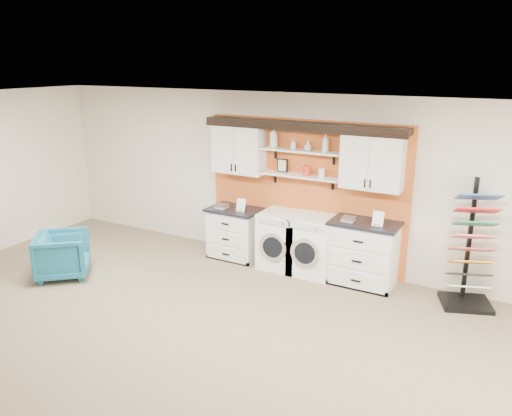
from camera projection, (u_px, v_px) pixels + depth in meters
The scene contains 22 objects.
floor at pixel (146, 394), 5.11m from camera, with size 10.00×10.00×0.00m, color #7E6F54.
ceiling at pixel (126, 119), 4.32m from camera, with size 10.00×10.00×0.00m, color white.
wall_back at pixel (306, 181), 8.07m from camera, with size 10.00×10.00×0.00m, color beige.
accent_panel at pixel (304, 194), 8.10m from camera, with size 3.40×0.07×2.40m, color #C05720.
upper_cabinet_left at pixel (239, 148), 8.29m from camera, with size 0.90×0.35×0.84m.
upper_cabinet_right at pixel (372, 161), 7.24m from camera, with size 0.90×0.35×0.84m.
shelf_lower at pixel (301, 176), 7.87m from camera, with size 1.32×0.28×0.03m, color white.
shelf_upper at pixel (301, 151), 7.75m from camera, with size 1.32×0.28×0.03m, color white.
crown_molding at pixel (302, 125), 7.65m from camera, with size 3.30×0.41×0.13m.
picture_frame at pixel (282, 165), 8.03m from camera, with size 0.18×0.02×0.22m.
canister_red at pixel (307, 171), 7.79m from camera, with size 0.11×0.11×0.16m, color red.
canister_cream at pixel (322, 173), 7.68m from camera, with size 0.10×0.10×0.14m, color silver.
base_cabinet_left at pixel (235, 233), 8.57m from camera, with size 0.89×0.66×0.88m.
base_cabinet_right at pixel (363, 253), 7.51m from camera, with size 1.01×0.66×0.99m.
washer at pixel (282, 240), 8.14m from camera, with size 0.67×0.71×0.94m.
dryer at pixel (313, 245), 7.88m from camera, with size 0.68×0.71×0.95m.
sample_rack at pixel (469, 267), 6.83m from camera, with size 0.80×0.73×1.79m.
armchair at pixel (63, 255), 7.82m from camera, with size 0.75×0.78×0.71m, color #165F7D.
soap_bottle_a at pixel (274, 137), 7.93m from camera, with size 0.13×0.13×0.34m, color silver.
soap_bottle_b at pixel (293, 144), 7.79m from camera, with size 0.07×0.08×0.16m, color silver.
soap_bottle_c at pixel (308, 146), 7.68m from camera, with size 0.12×0.12×0.15m, color silver.
soap_bottle_d at pixel (325, 143), 7.53m from camera, with size 0.11×0.11×0.28m, color silver.
Camera 1 is at (3.10, -3.27, 3.29)m, focal length 35.00 mm.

